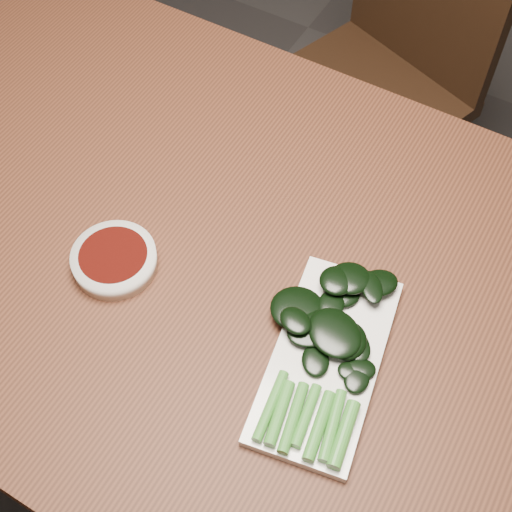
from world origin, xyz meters
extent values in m
plane|color=#2F2D2D|center=(0.00, 0.00, 0.00)|extent=(6.00, 6.00, 0.00)
cube|color=#492415|center=(0.00, 0.00, 0.73)|extent=(1.40, 0.80, 0.04)
cylinder|color=#492415|center=(-0.64, 0.34, 0.35)|extent=(0.05, 0.05, 0.71)
cube|color=black|center=(-0.11, 0.67, 0.43)|extent=(0.50, 0.50, 0.04)
cylinder|color=black|center=(-0.32, 0.58, 0.21)|extent=(0.04, 0.04, 0.41)
cylinder|color=black|center=(-0.01, 0.46, 0.21)|extent=(0.04, 0.04, 0.41)
cylinder|color=black|center=(-0.21, 0.88, 0.21)|extent=(0.04, 0.04, 0.41)
cylinder|color=black|center=(0.10, 0.77, 0.21)|extent=(0.04, 0.04, 0.41)
cylinder|color=white|center=(-0.14, -0.09, 0.76)|extent=(0.11, 0.11, 0.03)
cylinder|color=#3D0A05|center=(-0.14, -0.09, 0.78)|extent=(0.09, 0.09, 0.00)
cube|color=white|center=(0.17, -0.08, 0.76)|extent=(0.17, 0.29, 0.01)
cylinder|color=#428E31|center=(0.14, -0.17, 0.77)|extent=(0.03, 0.09, 0.01)
cylinder|color=#428E31|center=(0.15, -0.17, 0.77)|extent=(0.03, 0.08, 0.01)
cylinder|color=#428E31|center=(0.17, -0.17, 0.77)|extent=(0.03, 0.09, 0.01)
cylinder|color=#428E31|center=(0.18, -0.16, 0.77)|extent=(0.03, 0.08, 0.01)
cylinder|color=#428E31|center=(0.20, -0.16, 0.77)|extent=(0.03, 0.09, 0.01)
cylinder|color=#428E31|center=(0.21, -0.15, 0.77)|extent=(0.03, 0.09, 0.01)
cylinder|color=#428E31|center=(0.23, -0.16, 0.77)|extent=(0.03, 0.08, 0.02)
ellipsoid|color=black|center=(0.18, 0.04, 0.78)|extent=(0.07, 0.07, 0.01)
ellipsoid|color=black|center=(0.11, -0.06, 0.78)|extent=(0.05, 0.05, 0.01)
ellipsoid|color=black|center=(0.16, -0.05, 0.78)|extent=(0.09, 0.09, 0.01)
ellipsoid|color=black|center=(0.18, -0.05, 0.77)|extent=(0.08, 0.07, 0.01)
ellipsoid|color=black|center=(0.14, -0.01, 0.77)|extent=(0.04, 0.05, 0.01)
ellipsoid|color=black|center=(0.13, 0.02, 0.78)|extent=(0.05, 0.05, 0.01)
ellipsoid|color=black|center=(0.11, -0.04, 0.77)|extent=(0.08, 0.08, 0.01)
ellipsoid|color=black|center=(0.18, -0.05, 0.77)|extent=(0.06, 0.06, 0.01)
ellipsoid|color=black|center=(0.14, 0.03, 0.78)|extent=(0.07, 0.07, 0.01)
ellipsoid|color=black|center=(0.17, 0.03, 0.78)|extent=(0.05, 0.06, 0.01)
ellipsoid|color=black|center=(0.14, -0.05, 0.77)|extent=(0.09, 0.09, 0.01)
ellipsoid|color=black|center=(0.14, 0.01, 0.77)|extent=(0.07, 0.06, 0.01)
ellipsoid|color=black|center=(0.20, -0.08, 0.77)|extent=(0.04, 0.03, 0.01)
ellipsoid|color=black|center=(0.21, -0.09, 0.77)|extent=(0.04, 0.05, 0.01)
ellipsoid|color=black|center=(0.21, -0.07, 0.77)|extent=(0.05, 0.04, 0.01)
ellipsoid|color=black|center=(0.16, -0.09, 0.77)|extent=(0.05, 0.06, 0.01)
camera|label=1|loc=(0.28, -0.45, 1.56)|focal=50.00mm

